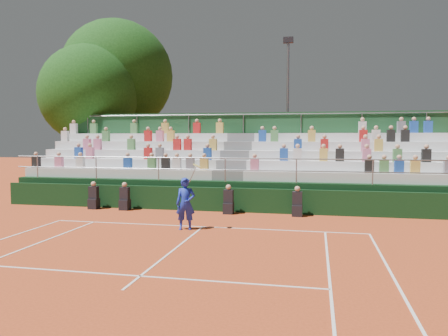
% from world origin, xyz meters
% --- Properties ---
extents(ground, '(90.00, 90.00, 0.00)m').
position_xyz_m(ground, '(0.00, 0.00, 0.00)').
color(ground, '#B8451E').
rests_on(ground, ground).
extents(courtside_wall, '(20.00, 0.15, 1.00)m').
position_xyz_m(courtside_wall, '(0.00, 3.20, 0.50)').
color(courtside_wall, black).
rests_on(courtside_wall, ground).
extents(line_officials, '(9.09, 0.40, 1.19)m').
position_xyz_m(line_officials, '(-1.58, 2.75, 0.48)').
color(line_officials, black).
rests_on(line_officials, ground).
extents(grandstand, '(20.00, 5.20, 4.40)m').
position_xyz_m(grandstand, '(0.01, 6.44, 1.07)').
color(grandstand, black).
rests_on(grandstand, ground).
extents(tennis_player, '(0.89, 0.55, 2.22)m').
position_xyz_m(tennis_player, '(-0.46, -0.52, 0.88)').
color(tennis_player, '#162AAC').
rests_on(tennis_player, ground).
extents(tree_west, '(6.12, 6.12, 8.86)m').
position_xyz_m(tree_west, '(-10.16, 10.74, 5.78)').
color(tree_west, '#331F12').
rests_on(tree_west, ground).
extents(tree_east, '(7.58, 7.58, 11.04)m').
position_xyz_m(tree_east, '(-9.60, 13.51, 7.23)').
color(tree_east, '#331F12').
rests_on(tree_east, ground).
extents(floodlight_mast, '(0.60, 0.25, 9.10)m').
position_xyz_m(floodlight_mast, '(2.05, 12.46, 5.24)').
color(floodlight_mast, gray).
rests_on(floodlight_mast, ground).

